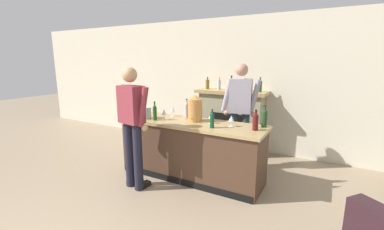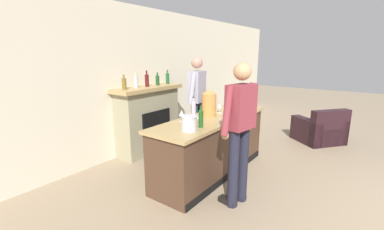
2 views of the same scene
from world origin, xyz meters
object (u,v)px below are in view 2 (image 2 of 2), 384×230
wine_glass_front_right (233,99)px  wine_glass_back_row (182,113)px  wine_bottle_burgundy_dark (194,109)px  wine_glass_by_dispenser (200,116)px  potted_plant_corner (234,113)px  copper_dispenser (209,103)px  ice_bucket_steel (189,123)px  fireplace_stone (148,119)px  wine_glass_mid_counter (230,103)px  person_bartender (197,101)px  wine_bottle_chardonnay_pale (241,100)px  armchair_black (320,131)px  wine_bottle_rose_blush (201,117)px  person_customer (239,129)px  wine_glass_front_left (220,106)px  wine_bottle_merlot_tall (235,106)px  wine_bottle_cabernet_heavy (231,97)px

wine_glass_front_right → wine_glass_back_row: bearing=178.1°
wine_bottle_burgundy_dark → wine_glass_by_dispenser: bearing=-131.4°
potted_plant_corner → wine_glass_by_dispenser: wine_glass_by_dispenser is taller
copper_dispenser → ice_bucket_steel: bearing=-164.3°
copper_dispenser → wine_glass_front_right: (0.96, 0.09, -0.09)m
fireplace_stone → wine_glass_mid_counter: size_ratio=9.94×
wine_glass_by_dispenser → wine_glass_back_row: 0.30m
person_bartender → wine_bottle_chardonnay_pale: bearing=-56.7°
armchair_black → wine_bottle_rose_blush: (-3.22, 0.95, 0.81)m
wine_bottle_rose_blush → wine_glass_back_row: (0.09, 0.39, -0.02)m
fireplace_stone → ice_bucket_steel: fireplace_stone is taller
armchair_black → copper_dispenser: size_ratio=2.75×
potted_plant_corner → wine_glass_mid_counter: wine_glass_mid_counter is taller
wine_glass_by_dispenser → wine_glass_front_right: (1.45, 0.25, -0.00)m
person_customer → wine_glass_back_row: bearing=85.8°
wine_glass_by_dispenser → wine_glass_mid_counter: wine_glass_by_dispenser is taller
armchair_black → wine_glass_front_left: bearing=153.0°
wine_glass_back_row → wine_glass_front_left: (0.81, -0.16, -0.01)m
ice_bucket_steel → wine_glass_by_dispenser: 0.34m
wine_bottle_merlot_tall → wine_glass_front_left: 0.26m
wine_glass_front_right → wine_glass_front_left: wine_glass_front_right is taller
copper_dispenser → wine_bottle_merlot_tall: size_ratio=1.53×
wine_bottle_burgundy_dark → wine_glass_front_left: (0.52, -0.15, -0.03)m
wine_bottle_cabernet_heavy → wine_bottle_rose_blush: bearing=-165.7°
person_bartender → wine_bottle_merlot_tall: 0.87m
wine_glass_mid_counter → wine_glass_front_left: wine_glass_mid_counter is taller
armchair_black → wine_glass_mid_counter: (-1.99, 1.16, 0.78)m
person_customer → potted_plant_corner: bearing=27.8°
person_customer → wine_bottle_rose_blush: size_ratio=5.83×
person_customer → wine_bottle_chardonnay_pale: size_ratio=6.18×
person_bartender → ice_bucket_steel: (-1.36, -0.84, 0.00)m
copper_dispenser → wine_bottle_rose_blush: copper_dispenser is taller
fireplace_stone → armchair_black: fireplace_stone is taller
copper_dispenser → wine_bottle_chardonnay_pale: 1.00m
person_bartender → ice_bucket_steel: bearing=-148.3°
copper_dispenser → wine_glass_mid_counter: size_ratio=2.65×
wine_bottle_cabernet_heavy → person_bartender: bearing=139.2°
potted_plant_corner → wine_bottle_rose_blush: bearing=-160.0°
potted_plant_corner → person_customer: size_ratio=0.38×
wine_glass_mid_counter → wine_bottle_chardonnay_pale: bearing=-5.2°
wine_bottle_rose_blush → potted_plant_corner: bearing=20.0°
wine_glass_by_dispenser → wine_bottle_cabernet_heavy: bearing=11.9°
ice_bucket_steel → wine_glass_front_left: 1.13m
wine_glass_front_right → wine_glass_mid_counter: (-0.33, -0.13, -0.01)m
ice_bucket_steel → wine_glass_front_left: size_ratio=1.35×
wine_glass_mid_counter → person_bartender: bearing=97.6°
fireplace_stone → armchair_black: size_ratio=1.37×
wine_bottle_cabernet_heavy → wine_bottle_merlot_tall: wine_bottle_cabernet_heavy is taller
wine_bottle_burgundy_dark → wine_glass_front_right: (1.19, -0.04, -0.02)m
copper_dispenser → wine_bottle_burgundy_dark: 0.27m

